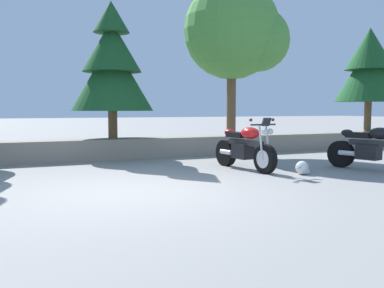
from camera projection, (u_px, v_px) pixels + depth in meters
The scene contains 8 objects.
ground_plane at pixel (138, 192), 7.02m from camera, with size 120.00×120.00×0.00m, color gray.
stone_wall at pixel (87, 150), 11.38m from camera, with size 36.00×0.80×0.55m, color gray.
motorcycle_red_centre at pixel (245, 148), 9.56m from camera, with size 0.70×2.06×1.18m.
motorcycle_black_far_right at pixel (372, 149), 9.39m from camera, with size 0.91×2.02×1.18m.
rider_helmet at pixel (302, 168), 8.88m from camera, with size 0.28×0.28×0.28m.
pine_tree_mid_left at pixel (112, 65), 11.65m from camera, with size 2.24×2.24×3.73m.
leafy_tree_mid_right at pixel (237, 33), 12.80m from camera, with size 3.05×2.91×4.61m.
pine_tree_far_right at pixel (369, 66), 15.25m from camera, with size 2.36×2.36×3.69m.
Camera 1 is at (-1.94, -6.71, 1.36)m, focal length 39.96 mm.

